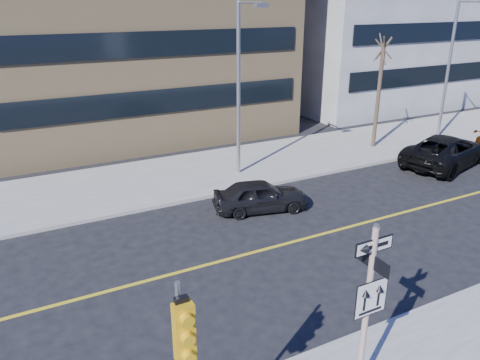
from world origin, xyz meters
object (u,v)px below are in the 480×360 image
parked_car_a (260,196)px  parked_car_c (447,151)px  streetlight_b (453,62)px  traffic_signal (184,347)px  sign_pole (368,303)px  street_tree_west (383,51)px  streetlight_a (241,79)px

parked_car_a → parked_car_c: bearing=-74.4°
parked_car_c → streetlight_b: (3.70, 3.44, 3.95)m
traffic_signal → parked_car_c: 20.96m
sign_pole → street_tree_west: street_tree_west is taller
street_tree_west → streetlight_b: bearing=-6.2°
sign_pole → streetlight_b: bearing=36.4°
streetlight_a → street_tree_west: streetlight_a is taller
streetlight_b → street_tree_west: streetlight_b is taller
parked_car_a → street_tree_west: 12.04m
streetlight_a → parked_car_c: bearing=-18.5°
parked_car_c → street_tree_west: street_tree_west is taller
traffic_signal → streetlight_a: streetlight_a is taller
streetlight_b → traffic_signal: bearing=-148.6°
sign_pole → parked_car_a: (2.90, 9.43, -1.78)m
traffic_signal → street_tree_west: size_ratio=0.63×
traffic_signal → parked_car_a: traffic_signal is taller
sign_pole → parked_car_c: 17.43m
traffic_signal → streetlight_a: size_ratio=0.50×
streetlight_a → street_tree_west: size_ratio=1.26×
streetlight_b → sign_pole: bearing=-143.6°
traffic_signal → streetlight_b: streetlight_b is taller
sign_pole → traffic_signal: 4.05m
parked_car_a → streetlight_a: 5.73m
parked_car_a → parked_car_c: 11.41m
parked_car_c → streetlight_b: 6.41m
traffic_signal → streetlight_a: (8.00, 13.42, 1.73)m
parked_car_c → streetlight_a: bearing=56.1°
parked_car_a → streetlight_a: (1.10, 3.84, 4.10)m
sign_pole → traffic_signal: size_ratio=1.02×
parked_car_c → traffic_signal: bearing=103.1°
parked_car_a → sign_pole: bearing=176.6°
street_tree_west → traffic_signal: bearing=-140.6°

